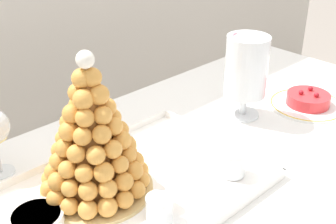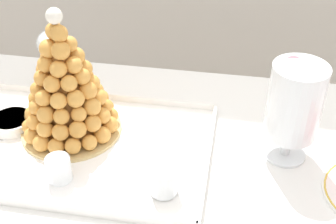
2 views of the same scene
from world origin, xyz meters
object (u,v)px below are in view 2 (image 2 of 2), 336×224
dessert_cup_centre (164,181)px  creme_brulee_ramekin (12,122)px  wine_glass (52,46)px  macaron_goblet (295,103)px  croquembouche (66,87)px  serving_tray (78,146)px  dessert_cup_mid_left (59,170)px

dessert_cup_centre → creme_brulee_ramekin: bearing=159.6°
creme_brulee_ramekin → wine_glass: 0.24m
macaron_goblet → wine_glass: size_ratio=1.48×
croquembouche → macaron_goblet: bearing=0.6°
croquembouche → wine_glass: croquembouche is taller
macaron_goblet → dessert_cup_centre: bearing=-146.4°
serving_tray → dessert_cup_mid_left: (0.00, -0.11, 0.03)m
creme_brulee_ramekin → macaron_goblet: bearing=1.5°
dessert_cup_mid_left → creme_brulee_ramekin: (-0.17, 0.15, -0.01)m
dessert_cup_centre → dessert_cup_mid_left: bearing=-179.6°
serving_tray → croquembouche: croquembouche is taller
serving_tray → dessert_cup_mid_left: bearing=-89.9°
macaron_goblet → wine_glass: macaron_goblet is taller
creme_brulee_ramekin → wine_glass: size_ratio=0.64×
serving_tray → dessert_cup_mid_left: size_ratio=11.22×
dessert_cup_centre → creme_brulee_ramekin: dessert_cup_centre is taller
dessert_cup_mid_left → dessert_cup_centre: bearing=0.4°
dessert_cup_mid_left → macaron_goblet: 0.50m
macaron_goblet → dessert_cup_mid_left: bearing=-160.5°
croquembouche → macaron_goblet: croquembouche is taller
wine_glass → dessert_cup_centre: bearing=-44.9°
serving_tray → croquembouche: size_ratio=1.96×
croquembouche → dessert_cup_mid_left: bearing=-79.2°
serving_tray → dessert_cup_mid_left: 0.11m
dessert_cup_mid_left → creme_brulee_ramekin: dessert_cup_mid_left is taller
croquembouche → dessert_cup_centre: 0.31m
serving_tray → croquembouche: (-0.03, 0.05, 0.12)m
serving_tray → macaron_goblet: size_ratio=2.57×
creme_brulee_ramekin → wine_glass: wine_glass is taller
dessert_cup_mid_left → macaron_goblet: (0.46, 0.16, 0.11)m
dessert_cup_mid_left → creme_brulee_ramekin: bearing=139.8°
croquembouche → creme_brulee_ramekin: size_ratio=3.04×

